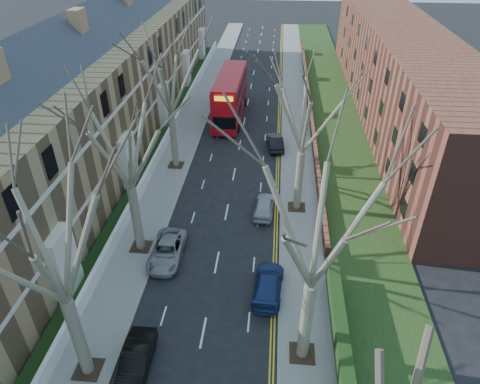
# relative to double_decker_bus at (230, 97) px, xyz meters

# --- Properties ---
(pavement_left) EXTENTS (3.00, 102.00, 0.12)m
(pavement_left) POSITION_rel_double_decker_bus_xyz_m (-4.26, -1.15, -2.42)
(pavement_left) COLOR slate
(pavement_left) RESTS_ON ground
(pavement_right) EXTENTS (3.00, 102.00, 0.12)m
(pavement_right) POSITION_rel_double_decker_bus_xyz_m (7.74, -1.15, -2.42)
(pavement_right) COLOR slate
(pavement_right) RESTS_ON ground
(terrace_left) EXTENTS (9.70, 78.00, 13.60)m
(terrace_left) POSITION_rel_double_decker_bus_xyz_m (-11.90, -9.15, 3.05)
(terrace_left) COLOR #9B7A4F
(terrace_left) RESTS_ON ground
(flats_right) EXTENTS (13.97, 54.00, 10.00)m
(flats_right) POSITION_rel_double_decker_bus_xyz_m (19.20, 2.85, 2.51)
(flats_right) COLOR brown
(flats_right) RESTS_ON ground
(front_wall_left) EXTENTS (0.30, 78.00, 1.00)m
(front_wall_left) POSITION_rel_double_decker_bus_xyz_m (-5.91, -9.15, -1.86)
(front_wall_left) COLOR white
(front_wall_left) RESTS_ON ground
(grass_verge_right) EXTENTS (6.00, 102.00, 0.06)m
(grass_verge_right) POSITION_rel_double_decker_bus_xyz_m (12.24, -1.15, -2.33)
(grass_verge_right) COLOR #1D3112
(grass_verge_right) RESTS_ON ground
(tree_left_mid) EXTENTS (10.50, 10.50, 14.71)m
(tree_left_mid) POSITION_rel_double_decker_bus_xyz_m (-3.96, -34.15, 7.08)
(tree_left_mid) COLOR #645E47
(tree_left_mid) RESTS_ON ground
(tree_left_far) EXTENTS (10.15, 10.15, 14.22)m
(tree_left_far) POSITION_rel_double_decker_bus_xyz_m (-3.96, -24.15, 6.76)
(tree_left_far) COLOR #645E47
(tree_left_far) RESTS_ON ground
(tree_left_dist) EXTENTS (10.50, 10.50, 14.71)m
(tree_left_dist) POSITION_rel_double_decker_bus_xyz_m (-3.96, -12.15, 7.08)
(tree_left_dist) COLOR #645E47
(tree_left_dist) RESTS_ON ground
(tree_right_mid) EXTENTS (10.50, 10.50, 14.71)m
(tree_right_mid) POSITION_rel_double_decker_bus_xyz_m (7.44, -32.15, 7.08)
(tree_right_mid) COLOR #645E47
(tree_right_mid) RESTS_ON ground
(tree_right_far) EXTENTS (10.15, 10.15, 14.22)m
(tree_right_far) POSITION_rel_double_decker_bus_xyz_m (7.44, -18.15, 6.77)
(tree_right_far) COLOR #645E47
(tree_right_far) RESTS_ON ground
(double_decker_bus) EXTENTS (3.23, 12.13, 5.01)m
(double_decker_bus) POSITION_rel_double_decker_bus_xyz_m (0.00, 0.00, 0.00)
(double_decker_bus) COLOR #A70B15
(double_decker_bus) RESTS_ON ground
(car_left_mid) EXTENTS (1.57, 4.15, 1.35)m
(car_left_mid) POSITION_rel_double_decker_bus_xyz_m (-1.38, -33.80, -1.80)
(car_left_mid) COLOR black
(car_left_mid) RESTS_ON ground
(car_left_far) EXTENTS (2.19, 4.71, 1.31)m
(car_left_far) POSITION_rel_double_decker_bus_xyz_m (-1.77, -24.99, -1.82)
(car_left_far) COLOR gray
(car_left_far) RESTS_ON ground
(car_right_near) EXTENTS (2.12, 4.58, 1.29)m
(car_right_near) POSITION_rel_double_decker_bus_xyz_m (5.40, -27.58, -1.83)
(car_right_near) COLOR navy
(car_right_near) RESTS_ON ground
(car_right_mid) EXTENTS (1.79, 3.97, 1.33)m
(car_right_mid) POSITION_rel_double_decker_bus_xyz_m (4.80, -18.96, -1.81)
(car_right_mid) COLOR #9FA1A8
(car_right_mid) RESTS_ON ground
(car_right_far) EXTENTS (1.96, 4.24, 1.35)m
(car_right_far) POSITION_rel_double_decker_bus_xyz_m (5.44, -7.48, -1.80)
(car_right_far) COLOR black
(car_right_far) RESTS_ON ground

